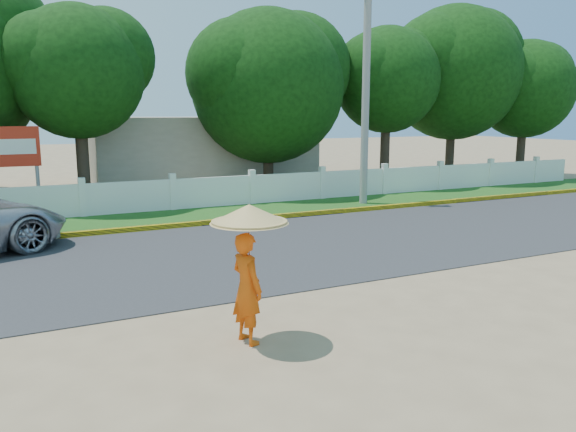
% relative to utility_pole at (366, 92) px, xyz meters
% --- Properties ---
extents(ground, '(120.00, 120.00, 0.00)m').
position_rel_utility_pole_xyz_m(ground, '(-6.80, -9.46, -4.13)').
color(ground, '#9E8460').
rests_on(ground, ground).
extents(road, '(60.00, 7.00, 0.02)m').
position_rel_utility_pole_xyz_m(road, '(-6.80, -4.96, -4.12)').
color(road, '#38383A').
rests_on(road, ground).
extents(grass_verge, '(60.00, 3.50, 0.03)m').
position_rel_utility_pole_xyz_m(grass_verge, '(-6.80, 0.29, -4.12)').
color(grass_verge, '#2D601E').
rests_on(grass_verge, ground).
extents(curb, '(40.00, 0.18, 0.16)m').
position_rel_utility_pole_xyz_m(curb, '(-6.80, -1.41, -4.05)').
color(curb, yellow).
rests_on(curb, ground).
extents(fence, '(40.00, 0.10, 1.10)m').
position_rel_utility_pole_xyz_m(fence, '(-6.80, 1.74, -3.58)').
color(fence, silver).
rests_on(fence, ground).
extents(building_near, '(10.00, 6.00, 3.20)m').
position_rel_utility_pole_xyz_m(building_near, '(-3.80, 8.54, -2.53)').
color(building_near, '#B7AD99').
rests_on(building_near, ground).
extents(utility_pole, '(0.28, 0.28, 8.27)m').
position_rel_utility_pole_xyz_m(utility_pole, '(0.00, 0.00, 0.00)').
color(utility_pole, gray).
rests_on(utility_pole, ground).
extents(monk_with_parasol, '(1.14, 1.14, 2.07)m').
position_rel_utility_pole_xyz_m(monk_with_parasol, '(-8.78, -10.18, -2.78)').
color(monk_with_parasol, '#D64B0B').
rests_on(monk_with_parasol, ground).
extents(tree_row, '(37.38, 7.60, 8.71)m').
position_rel_utility_pole_xyz_m(tree_row, '(-3.69, 4.73, 0.71)').
color(tree_row, '#473828').
rests_on(tree_row, ground).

